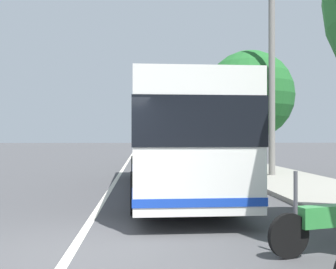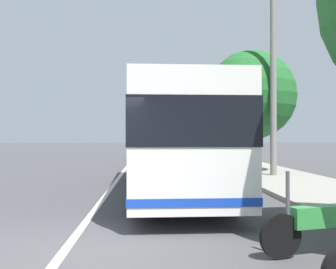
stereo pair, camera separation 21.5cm
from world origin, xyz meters
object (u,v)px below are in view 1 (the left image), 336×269
Objects in this scene: roadside_tree_mid_block at (249,95)px; utility_pole at (272,77)px; motorcycle_mid_row at (333,222)px; car_oncoming at (156,151)px; car_ahead_same_lane at (163,155)px; coach_bus at (171,138)px.

utility_pole is (-2.19, -0.41, 0.57)m from roadside_tree_mid_block.
car_oncoming is at bearing -101.10° from motorcycle_mid_row.
utility_pole reaches higher than roadside_tree_mid_block.
motorcycle_mid_row is 12.32m from utility_pole.
car_ahead_same_lane is 0.78× the size of roadside_tree_mid_block.
coach_bus reaches higher than car_oncoming.
utility_pole reaches higher than coach_bus.
coach_bus is 18.31m from car_oncoming.
car_ahead_same_lane is 6.98m from roadside_tree_mid_block.
motorcycle_mid_row is (-7.20, -2.03, -1.27)m from coach_bus.
motorcycle_mid_row is at bearing -165.76° from coach_bus.
coach_bus reaches higher than car_ahead_same_lane.
car_ahead_same_lane is at bearing 32.07° from utility_pole.
utility_pole reaches higher than motorcycle_mid_row.
car_ahead_same_lane is at bearing 39.54° from roadside_tree_mid_block.
roadside_tree_mid_block is (13.58, -2.22, 3.31)m from motorcycle_mid_row.
car_oncoming is 0.48× the size of utility_pole.
utility_pole reaches higher than car_ahead_same_lane.
car_ahead_same_lane is (18.40, 1.76, 0.21)m from motorcycle_mid_row.
roadside_tree_mid_block reaches higher than motorcycle_mid_row.
roadside_tree_mid_block reaches higher than car_oncoming.
motorcycle_mid_row is at bearing -177.24° from car_oncoming.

